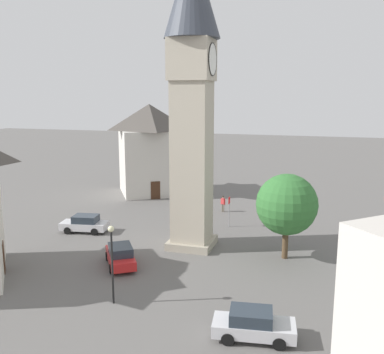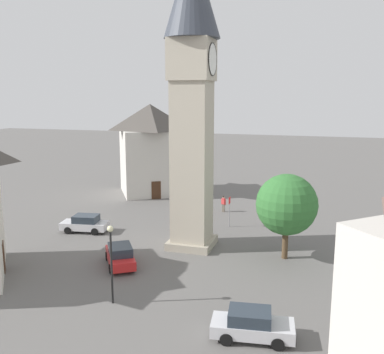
{
  "view_description": "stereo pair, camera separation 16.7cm",
  "coord_description": "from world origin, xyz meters",
  "px_view_note": "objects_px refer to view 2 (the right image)",
  "views": [
    {
      "loc": [
        -31.85,
        -9.53,
        12.02
      ],
      "look_at": [
        0.0,
        0.0,
        5.68
      ],
      "focal_mm": 40.55,
      "sensor_mm": 36.0,
      "label": 1
    },
    {
      "loc": [
        -31.8,
        -9.69,
        12.02
      ],
      "look_at": [
        0.0,
        0.0,
        5.68
      ],
      "focal_mm": 40.55,
      "sensor_mm": 36.0,
      "label": 2
    }
  ],
  "objects_px": {
    "road_sign": "(229,207)",
    "lamp_post": "(111,251)",
    "clock_tower": "(192,73)",
    "car_silver_kerb": "(252,325)",
    "car_red_corner": "(85,224)",
    "pedestrian": "(223,202)",
    "building_corner_back": "(151,148)",
    "tree": "(287,205)",
    "car_blue_kerb": "(120,255)"
  },
  "relations": [
    {
      "from": "car_red_corner",
      "to": "tree",
      "type": "relative_size",
      "value": 0.68
    },
    {
      "from": "pedestrian",
      "to": "building_corner_back",
      "type": "distance_m",
      "value": 13.09
    },
    {
      "from": "car_silver_kerb",
      "to": "lamp_post",
      "type": "xyz_separation_m",
      "value": [
        1.39,
        8.39,
        2.42
      ]
    },
    {
      "from": "car_red_corner",
      "to": "road_sign",
      "type": "relative_size",
      "value": 1.55
    },
    {
      "from": "tree",
      "to": "road_sign",
      "type": "distance_m",
      "value": 8.83
    },
    {
      "from": "clock_tower",
      "to": "pedestrian",
      "type": "distance_m",
      "value": 16.63
    },
    {
      "from": "clock_tower",
      "to": "lamp_post",
      "type": "bearing_deg",
      "value": 171.36
    },
    {
      "from": "road_sign",
      "to": "car_silver_kerb",
      "type": "bearing_deg",
      "value": -164.46
    },
    {
      "from": "tree",
      "to": "road_sign",
      "type": "height_order",
      "value": "tree"
    },
    {
      "from": "pedestrian",
      "to": "building_corner_back",
      "type": "height_order",
      "value": "building_corner_back"
    },
    {
      "from": "building_corner_back",
      "to": "tree",
      "type": "bearing_deg",
      "value": -134.49
    },
    {
      "from": "car_silver_kerb",
      "to": "tree",
      "type": "relative_size",
      "value": 0.68
    },
    {
      "from": "car_red_corner",
      "to": "road_sign",
      "type": "distance_m",
      "value": 13.08
    },
    {
      "from": "car_blue_kerb",
      "to": "building_corner_back",
      "type": "xyz_separation_m",
      "value": [
        22.43,
        6.78,
        4.8
      ]
    },
    {
      "from": "clock_tower",
      "to": "pedestrian",
      "type": "bearing_deg",
      "value": -0.51
    },
    {
      "from": "clock_tower",
      "to": "car_red_corner",
      "type": "distance_m",
      "value": 16.38
    },
    {
      "from": "clock_tower",
      "to": "car_blue_kerb",
      "type": "relative_size",
      "value": 5.29
    },
    {
      "from": "car_blue_kerb",
      "to": "tree",
      "type": "bearing_deg",
      "value": -66.31
    },
    {
      "from": "lamp_post",
      "to": "road_sign",
      "type": "bearing_deg",
      "value": -11.52
    },
    {
      "from": "clock_tower",
      "to": "car_silver_kerb",
      "type": "relative_size",
      "value": 5.37
    },
    {
      "from": "car_blue_kerb",
      "to": "road_sign",
      "type": "relative_size",
      "value": 1.56
    },
    {
      "from": "car_blue_kerb",
      "to": "clock_tower",
      "type": "bearing_deg",
      "value": -34.89
    },
    {
      "from": "car_blue_kerb",
      "to": "pedestrian",
      "type": "xyz_separation_m",
      "value": [
        16.25,
        -3.82,
        0.25
      ]
    },
    {
      "from": "car_blue_kerb",
      "to": "car_silver_kerb",
      "type": "bearing_deg",
      "value": -122.46
    },
    {
      "from": "tree",
      "to": "building_corner_back",
      "type": "distance_m",
      "value": 25.1
    },
    {
      "from": "road_sign",
      "to": "lamp_post",
      "type": "bearing_deg",
      "value": 168.48
    },
    {
      "from": "building_corner_back",
      "to": "road_sign",
      "type": "distance_m",
      "value": 16.95
    },
    {
      "from": "car_blue_kerb",
      "to": "car_silver_kerb",
      "type": "height_order",
      "value": "same"
    },
    {
      "from": "building_corner_back",
      "to": "car_silver_kerb",
      "type": "bearing_deg",
      "value": -149.31
    },
    {
      "from": "car_red_corner",
      "to": "pedestrian",
      "type": "height_order",
      "value": "pedestrian"
    },
    {
      "from": "car_red_corner",
      "to": "road_sign",
      "type": "xyz_separation_m",
      "value": [
        5.2,
        -11.94,
        1.14
      ]
    },
    {
      "from": "pedestrian",
      "to": "building_corner_back",
      "type": "relative_size",
      "value": 0.16
    },
    {
      "from": "clock_tower",
      "to": "car_silver_kerb",
      "type": "xyz_separation_m",
      "value": [
        -12.02,
        -6.78,
        -12.81
      ]
    },
    {
      "from": "pedestrian",
      "to": "tree",
      "type": "bearing_deg",
      "value": -147.41
    },
    {
      "from": "road_sign",
      "to": "pedestrian",
      "type": "bearing_deg",
      "value": 18.76
    },
    {
      "from": "pedestrian",
      "to": "lamp_post",
      "type": "xyz_separation_m",
      "value": [
        -21.53,
        1.71,
        2.17
      ]
    },
    {
      "from": "car_blue_kerb",
      "to": "road_sign",
      "type": "bearing_deg",
      "value": -25.88
    },
    {
      "from": "building_corner_back",
      "to": "lamp_post",
      "type": "xyz_separation_m",
      "value": [
        -27.71,
        -8.89,
        -2.38
      ]
    },
    {
      "from": "pedestrian",
      "to": "tree",
      "type": "height_order",
      "value": "tree"
    },
    {
      "from": "clock_tower",
      "to": "pedestrian",
      "type": "relative_size",
      "value": 13.69
    },
    {
      "from": "tree",
      "to": "lamp_post",
      "type": "bearing_deg",
      "value": 138.49
    },
    {
      "from": "clock_tower",
      "to": "lamp_post",
      "type": "xyz_separation_m",
      "value": [
        -10.63,
        1.62,
        -10.39
      ]
    },
    {
      "from": "lamp_post",
      "to": "car_red_corner",
      "type": "bearing_deg",
      "value": 36.88
    },
    {
      "from": "clock_tower",
      "to": "car_red_corner",
      "type": "xyz_separation_m",
      "value": [
        0.78,
        10.17,
        -12.81
      ]
    },
    {
      "from": "tree",
      "to": "lamp_post",
      "type": "xyz_separation_m",
      "value": [
        -10.15,
        8.99,
        -0.93
      ]
    },
    {
      "from": "car_blue_kerb",
      "to": "tree",
      "type": "relative_size",
      "value": 0.69
    },
    {
      "from": "tree",
      "to": "building_corner_back",
      "type": "xyz_separation_m",
      "value": [
        17.56,
        17.87,
        1.45
      ]
    },
    {
      "from": "clock_tower",
      "to": "car_silver_kerb",
      "type": "height_order",
      "value": "clock_tower"
    },
    {
      "from": "car_silver_kerb",
      "to": "tree",
      "type": "distance_m",
      "value": 12.04
    },
    {
      "from": "tree",
      "to": "building_corner_back",
      "type": "relative_size",
      "value": 0.58
    }
  ]
}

